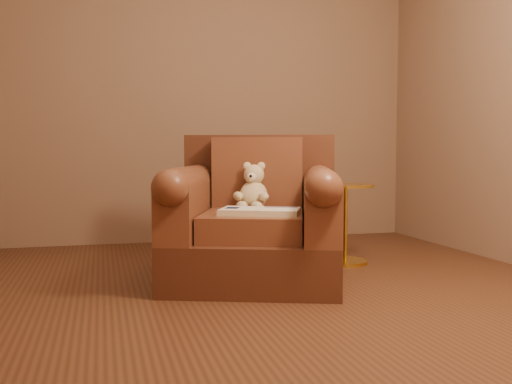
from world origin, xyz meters
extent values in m
plane|color=#58321E|center=(0.00, 0.00, 0.00)|extent=(4.00, 4.00, 0.00)
cube|color=#8C6C56|center=(0.00, 2.00, 1.35)|extent=(4.00, 0.02, 2.70)
cube|color=#512A1B|center=(0.05, 0.25, 0.14)|extent=(1.30, 1.27, 0.29)
cube|color=#512A1B|center=(0.20, 0.66, 0.61)|extent=(1.00, 0.45, 0.64)
cube|color=brown|center=(0.03, 0.20, 0.37)|extent=(0.81, 0.88, 0.15)
cube|color=brown|center=(0.15, 0.53, 0.67)|extent=(0.62, 0.36, 0.46)
cube|color=brown|center=(-0.35, 0.34, 0.45)|extent=(0.49, 0.89, 0.33)
cube|color=brown|center=(0.42, 0.06, 0.45)|extent=(0.49, 0.89, 0.33)
cylinder|color=brown|center=(-0.35, 0.34, 0.62)|extent=(0.49, 0.89, 0.21)
cylinder|color=brown|center=(0.42, 0.06, 0.62)|extent=(0.49, 0.89, 0.21)
ellipsoid|color=beige|center=(0.09, 0.39, 0.53)|extent=(0.18, 0.16, 0.19)
sphere|color=beige|center=(0.09, 0.40, 0.66)|extent=(0.13, 0.13, 0.13)
ellipsoid|color=beige|center=(0.06, 0.43, 0.72)|extent=(0.05, 0.03, 0.05)
ellipsoid|color=beige|center=(0.14, 0.38, 0.72)|extent=(0.05, 0.03, 0.05)
ellipsoid|color=beige|center=(0.06, 0.34, 0.65)|extent=(0.06, 0.04, 0.05)
sphere|color=black|center=(0.05, 0.32, 0.66)|extent=(0.02, 0.02, 0.02)
ellipsoid|color=beige|center=(-0.02, 0.36, 0.53)|extent=(0.06, 0.12, 0.06)
ellipsoid|color=beige|center=(0.13, 0.28, 0.53)|extent=(0.06, 0.12, 0.06)
ellipsoid|color=beige|center=(-0.01, 0.32, 0.47)|extent=(0.07, 0.12, 0.06)
ellipsoid|color=beige|center=(0.08, 0.27, 0.47)|extent=(0.07, 0.12, 0.06)
cube|color=beige|center=(0.04, 0.07, 0.46)|extent=(0.53, 0.44, 0.03)
cube|color=white|center=(-0.06, 0.12, 0.48)|extent=(0.32, 0.34, 0.00)
cube|color=white|center=(0.15, 0.02, 0.48)|extent=(0.32, 0.34, 0.00)
cube|color=beige|center=(0.04, 0.07, 0.48)|extent=(0.12, 0.25, 0.00)
cube|color=#0F1638|center=(-0.11, 0.14, 0.48)|extent=(0.11, 0.12, 0.00)
cube|color=slate|center=(0.19, 0.11, 0.48)|extent=(0.21, 0.14, 0.00)
cylinder|color=gold|center=(0.85, 0.65, 0.01)|extent=(0.33, 0.33, 0.02)
cylinder|color=gold|center=(0.85, 0.65, 0.29)|extent=(0.03, 0.03, 0.54)
cylinder|color=gold|center=(0.85, 0.65, 0.57)|extent=(0.41, 0.41, 0.02)
cylinder|color=gold|center=(0.85, 0.65, 0.55)|extent=(0.03, 0.03, 0.02)
camera|label=1|loc=(-0.86, -3.14, 0.81)|focal=40.00mm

